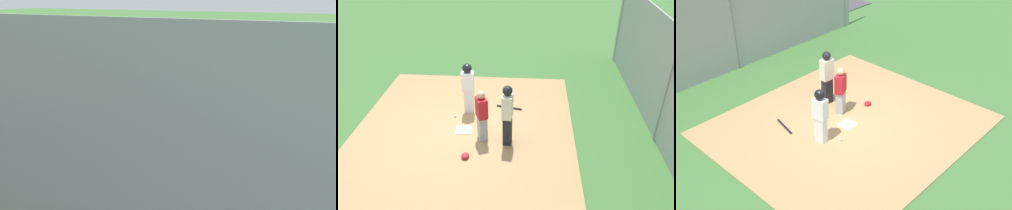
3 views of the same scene
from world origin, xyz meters
TOP-DOWN VIEW (x-y plane):
  - ground_plane at (0.00, 0.00)m, footprint 140.00×140.00m
  - dirt_infield at (0.00, 0.00)m, footprint 7.20×6.40m
  - home_plate at (0.00, 0.00)m, footprint 0.49×0.49m
  - catcher at (-0.35, -0.61)m, footprint 0.45×0.39m
  - umpire at (-0.50, -1.32)m, footprint 0.40×0.29m
  - runner at (1.08, 0.01)m, footprint 0.31×0.41m
  - baseball_bat at (1.35, -1.25)m, footprint 0.25×0.83m
  - catcher_mask at (-1.24, -0.27)m, footprint 0.24×0.20m
  - baseball at (0.70, 0.39)m, footprint 0.07×0.07m
  - backstop_fence at (0.00, -5.47)m, footprint 12.00×0.10m

SIDE VIEW (x-z plane):
  - ground_plane at x=0.00m, z-range 0.00..0.00m
  - dirt_infield at x=0.00m, z-range 0.00..0.03m
  - home_plate at x=0.00m, z-range 0.03..0.05m
  - baseball_bat at x=1.35m, z-range 0.03..0.09m
  - baseball at x=0.70m, z-range 0.03..0.10m
  - catcher_mask at x=-1.24m, z-range 0.03..0.15m
  - catcher at x=-0.35m, z-range 0.05..1.57m
  - umpire at x=-0.50m, z-range 0.08..1.84m
  - runner at x=1.08m, z-range 0.14..1.78m
  - backstop_fence at x=0.00m, z-range -0.07..3.28m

